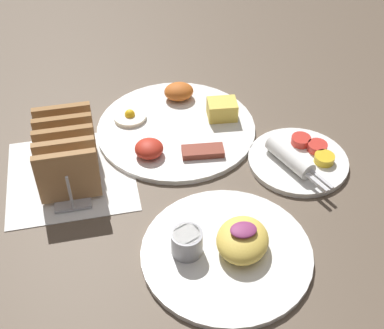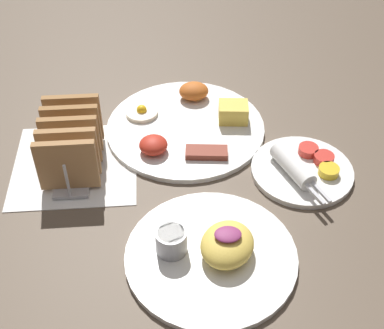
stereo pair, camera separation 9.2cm
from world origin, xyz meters
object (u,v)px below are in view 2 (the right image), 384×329
at_px(plate_breakfast, 187,124).
at_px(plate_foreground, 212,251).
at_px(toast_rack, 71,143).
at_px(plate_condiments, 302,169).

bearing_deg(plate_breakfast, plate_foreground, -87.25).
bearing_deg(toast_rack, plate_foreground, -45.48).
bearing_deg(plate_condiments, toast_rack, 172.46).
bearing_deg(toast_rack, plate_breakfast, 23.20).
xyz_separation_m(plate_condiments, plate_foreground, (-0.18, -0.17, 0.00)).
relative_size(plate_foreground, toast_rack, 1.45).
relative_size(plate_breakfast, plate_condiments, 1.57).
distance_m(plate_foreground, toast_rack, 0.32).
height_order(plate_breakfast, plate_foreground, plate_foreground).
bearing_deg(plate_foreground, plate_breakfast, 92.75).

